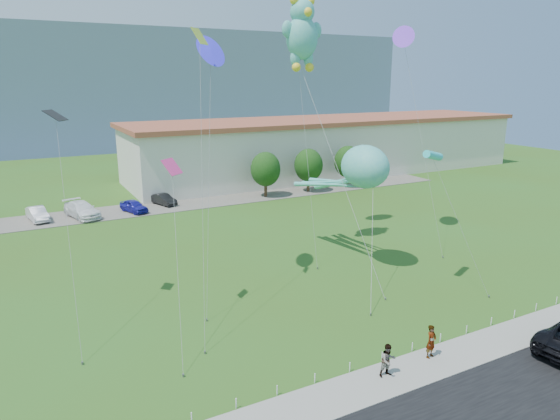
{
  "coord_description": "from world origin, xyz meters",
  "views": [
    {
      "loc": [
        -16.11,
        -18.68,
        13.81
      ],
      "look_at": [
        -1.89,
        8.0,
        5.86
      ],
      "focal_mm": 32.0,
      "sensor_mm": 36.0,
      "label": 1
    }
  ],
  "objects_px": {
    "pedestrian_left": "(431,341)",
    "parked_car_silver": "(37,214)",
    "parked_car_black": "(163,199)",
    "parked_car_white": "(82,210)",
    "teddy_bear_kite": "(302,32)",
    "pedestrian_right": "(388,360)",
    "octopus_kite": "(355,173)",
    "parked_car_blue": "(134,206)",
    "warehouse": "(331,145)"
  },
  "relations": [
    {
      "from": "warehouse",
      "to": "parked_car_black",
      "type": "height_order",
      "value": "warehouse"
    },
    {
      "from": "parked_car_black",
      "to": "teddy_bear_kite",
      "type": "xyz_separation_m",
      "value": [
        5.82,
        -20.6,
        16.52
      ]
    },
    {
      "from": "parked_car_silver",
      "to": "parked_car_white",
      "type": "relative_size",
      "value": 0.76
    },
    {
      "from": "pedestrian_right",
      "to": "octopus_kite",
      "type": "distance_m",
      "value": 16.4
    },
    {
      "from": "octopus_kite",
      "to": "teddy_bear_kite",
      "type": "height_order",
      "value": "teddy_bear_kite"
    },
    {
      "from": "parked_car_blue",
      "to": "teddy_bear_kite",
      "type": "distance_m",
      "value": 26.8
    },
    {
      "from": "pedestrian_right",
      "to": "parked_car_black",
      "type": "relative_size",
      "value": 0.45
    },
    {
      "from": "pedestrian_right",
      "to": "parked_car_silver",
      "type": "relative_size",
      "value": 0.4
    },
    {
      "from": "teddy_bear_kite",
      "to": "parked_car_silver",
      "type": "bearing_deg",
      "value": 133.05
    },
    {
      "from": "parked_car_white",
      "to": "parked_car_blue",
      "type": "distance_m",
      "value": 5.18
    },
    {
      "from": "pedestrian_left",
      "to": "parked_car_blue",
      "type": "bearing_deg",
      "value": 87.77
    },
    {
      "from": "parked_car_white",
      "to": "parked_car_black",
      "type": "bearing_deg",
      "value": -7.4
    },
    {
      "from": "pedestrian_left",
      "to": "parked_car_silver",
      "type": "xyz_separation_m",
      "value": [
        -16.23,
        37.51,
        -0.23
      ]
    },
    {
      "from": "pedestrian_right",
      "to": "parked_car_blue",
      "type": "relative_size",
      "value": 0.43
    },
    {
      "from": "parked_car_silver",
      "to": "parked_car_blue",
      "type": "distance_m",
      "value": 9.33
    },
    {
      "from": "parked_car_blue",
      "to": "pedestrian_right",
      "type": "bearing_deg",
      "value": -103.2
    },
    {
      "from": "octopus_kite",
      "to": "parked_car_blue",
      "type": "bearing_deg",
      "value": 116.09
    },
    {
      "from": "parked_car_silver",
      "to": "parked_car_white",
      "type": "distance_m",
      "value": 4.16
    },
    {
      "from": "parked_car_blue",
      "to": "parked_car_black",
      "type": "height_order",
      "value": "parked_car_blue"
    },
    {
      "from": "warehouse",
      "to": "octopus_kite",
      "type": "xyz_separation_m",
      "value": [
        -20.19,
        -33.37,
        2.97
      ]
    },
    {
      "from": "warehouse",
      "to": "parked_car_silver",
      "type": "distance_m",
      "value": 41.99
    },
    {
      "from": "warehouse",
      "to": "pedestrian_right",
      "type": "bearing_deg",
      "value": -120.77
    },
    {
      "from": "warehouse",
      "to": "parked_car_silver",
      "type": "bearing_deg",
      "value": -167.91
    },
    {
      "from": "parked_car_black",
      "to": "octopus_kite",
      "type": "distance_m",
      "value": 27.12
    },
    {
      "from": "parked_car_silver",
      "to": "parked_car_black",
      "type": "xyz_separation_m",
      "value": [
        12.91,
        0.55,
        -0.08
      ]
    },
    {
      "from": "octopus_kite",
      "to": "pedestrian_right",
      "type": "bearing_deg",
      "value": -119.71
    },
    {
      "from": "parked_car_blue",
      "to": "octopus_kite",
      "type": "distance_m",
      "value": 26.87
    },
    {
      "from": "parked_car_white",
      "to": "parked_car_blue",
      "type": "height_order",
      "value": "parked_car_white"
    },
    {
      "from": "warehouse",
      "to": "teddy_bear_kite",
      "type": "xyz_separation_m",
      "value": [
        -22.2,
        -28.81,
        13.06
      ]
    },
    {
      "from": "parked_car_blue",
      "to": "parked_car_white",
      "type": "bearing_deg",
      "value": 155.98
    },
    {
      "from": "pedestrian_left",
      "to": "parked_car_black",
      "type": "distance_m",
      "value": 38.21
    },
    {
      "from": "pedestrian_right",
      "to": "pedestrian_left",
      "type": "bearing_deg",
      "value": 10.61
    },
    {
      "from": "pedestrian_left",
      "to": "parked_car_blue",
      "type": "distance_m",
      "value": 37.02
    },
    {
      "from": "pedestrian_right",
      "to": "octopus_kite",
      "type": "bearing_deg",
      "value": 65.47
    },
    {
      "from": "octopus_kite",
      "to": "teddy_bear_kite",
      "type": "xyz_separation_m",
      "value": [
        -2.01,
        4.55,
        10.09
      ]
    },
    {
      "from": "parked_car_silver",
      "to": "parked_car_white",
      "type": "xyz_separation_m",
      "value": [
        4.1,
        -0.74,
        0.1
      ]
    },
    {
      "from": "parked_car_silver",
      "to": "parked_car_black",
      "type": "height_order",
      "value": "parked_car_silver"
    },
    {
      "from": "parked_car_black",
      "to": "parked_car_blue",
      "type": "bearing_deg",
      "value": -174.08
    },
    {
      "from": "pedestrian_left",
      "to": "parked_car_white",
      "type": "height_order",
      "value": "pedestrian_left"
    },
    {
      "from": "pedestrian_left",
      "to": "parked_car_silver",
      "type": "distance_m",
      "value": 40.87
    },
    {
      "from": "warehouse",
      "to": "octopus_kite",
      "type": "height_order",
      "value": "octopus_kite"
    },
    {
      "from": "pedestrian_right",
      "to": "parked_car_white",
      "type": "distance_m",
      "value": 38.16
    },
    {
      "from": "pedestrian_left",
      "to": "parked_car_white",
      "type": "distance_m",
      "value": 38.72
    },
    {
      "from": "parked_car_black",
      "to": "pedestrian_right",
      "type": "bearing_deg",
      "value": -108.73
    },
    {
      "from": "parked_car_silver",
      "to": "parked_car_blue",
      "type": "xyz_separation_m",
      "value": [
        9.25,
        -1.16,
        -0.04
      ]
    },
    {
      "from": "parked_car_silver",
      "to": "parked_car_blue",
      "type": "bearing_deg",
      "value": -17.08
    },
    {
      "from": "pedestrian_right",
      "to": "parked_car_white",
      "type": "relative_size",
      "value": 0.3
    },
    {
      "from": "parked_car_white",
      "to": "teddy_bear_kite",
      "type": "distance_m",
      "value": 29.22
    },
    {
      "from": "pedestrian_left",
      "to": "parked_car_white",
      "type": "xyz_separation_m",
      "value": [
        -12.13,
        36.77,
        -0.13
      ]
    },
    {
      "from": "pedestrian_right",
      "to": "parked_car_blue",
      "type": "bearing_deg",
      "value": 101.34
    }
  ]
}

